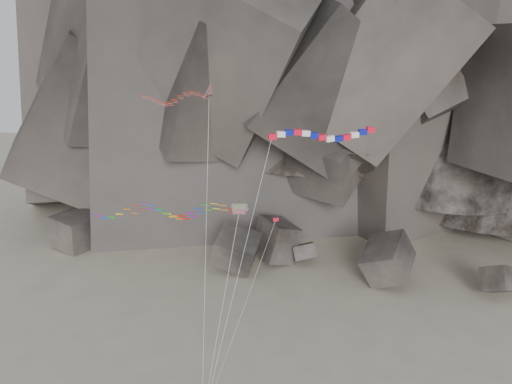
% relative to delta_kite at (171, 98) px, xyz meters
% --- Properties ---
extents(headland, '(110.00, 70.00, 84.00)m').
position_rel_delta_kite_xyz_m(headland, '(6.76, 64.83, 11.35)').
color(headland, '#4F4641').
rests_on(headland, ground).
extents(boulder_field, '(77.21, 14.48, 8.95)m').
position_rel_delta_kite_xyz_m(boulder_field, '(1.82, 26.42, -28.11)').
color(boulder_field, '#47423F').
rests_on(boulder_field, ground).
extents(delta_kite, '(9.65, 11.40, 30.91)m').
position_rel_delta_kite_xyz_m(delta_kite, '(0.00, 0.00, 0.00)').
color(delta_kite, red).
rests_on(delta_kite, ground).
extents(banner_kite, '(14.62, 13.34, 26.75)m').
position_rel_delta_kite_xyz_m(banner_kite, '(15.16, -0.18, -3.24)').
color(banner_kite, red).
rests_on(banner_kite, ground).
extents(parafoil_kite, '(15.95, 5.47, 20.68)m').
position_rel_delta_kite_xyz_m(parafoil_kite, '(0.68, -5.90, -9.85)').
color(parafoil_kite, '#CCDF0C').
rests_on(parafoil_kite, ground).
extents(pennant_kite, '(5.47, 10.91, 17.29)m').
position_rel_delta_kite_xyz_m(pennant_kite, '(9.85, -2.16, -15.31)').
color(pennant_kite, red).
rests_on(pennant_kite, ground).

